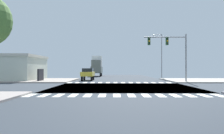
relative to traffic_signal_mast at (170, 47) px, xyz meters
The scene contains 9 objects.
ground 11.01m from the traffic_signal_mast, 130.30° to the right, with size 90.00×90.00×0.05m.
sidewalk_corner_ne 9.18m from the traffic_signal_mast, 33.92° to the left, with size 12.00×12.00×0.14m.
sidewalk_corner_nw 20.46m from the traffic_signal_mast, 167.19° to the left, with size 12.00×12.00×0.14m.
crosswalk_near 16.98m from the traffic_signal_mast, 114.18° to the right, with size 13.50×2.00×0.01m.
crosswalk_far 8.18m from the traffic_signal_mast, behind, with size 13.50×2.00×0.01m.
traffic_signal_mast is the anchor object (origin of this frame).
street_lamp 12.27m from the traffic_signal_mast, 84.43° to the left, with size 1.78×0.32×8.19m.
sedan_farside_1 13.08m from the traffic_signal_mast, 155.37° to the left, with size 1.80×4.30×1.88m.
box_truck_leading_1 27.25m from the traffic_signal_mast, 114.89° to the left, with size 2.40×7.20×4.85m.
Camera 1 is at (-0.95, -23.41, 1.85)m, focal length 37.53 mm.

